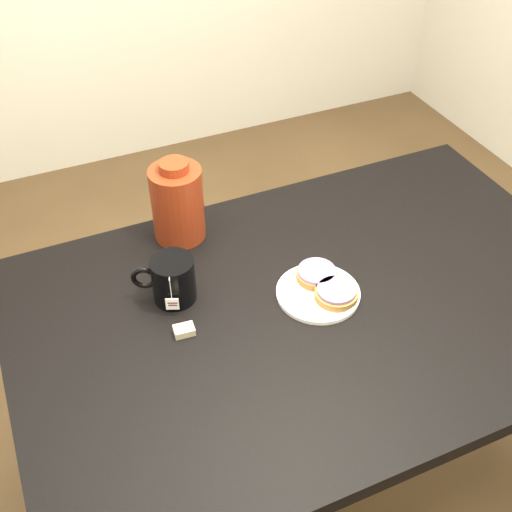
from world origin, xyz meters
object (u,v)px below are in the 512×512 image
object	(u,v)px
table	(315,325)
bagel_package	(177,203)
teabag_pouch	(184,330)
plate	(318,292)
mug	(172,279)
bagel_back	(317,274)
bagel_front	(336,293)

from	to	relation	value
table	bagel_package	distance (m)	0.46
table	teabag_pouch	world-z (taller)	teabag_pouch
plate	mug	size ratio (longest dim) A/B	1.25
bagel_package	bagel_back	bearing A→B (deg)	-51.33
bagel_front	bagel_package	size ratio (longest dim) A/B	0.59
table	plate	bearing A→B (deg)	56.62
table	mug	world-z (taller)	mug
bagel_back	teabag_pouch	world-z (taller)	bagel_back
bagel_back	mug	bearing A→B (deg)	165.23
bagel_front	bagel_package	distance (m)	0.46
bagel_front	teabag_pouch	xyz separation A→B (m)	(-0.36, 0.05, -0.01)
mug	teabag_pouch	xyz separation A→B (m)	(-0.02, -0.12, -0.05)
table	bagel_package	bearing A→B (deg)	120.45
plate	teabag_pouch	world-z (taller)	teabag_pouch
table	bagel_back	xyz separation A→B (m)	(0.03, 0.06, 0.11)
plate	mug	world-z (taller)	mug
bagel_front	mug	distance (m)	0.38
mug	bagel_package	xyz separation A→B (m)	(0.09, 0.21, 0.05)
mug	bagel_package	distance (m)	0.24
plate	bagel_front	world-z (taller)	bagel_front
bagel_back	mug	size ratio (longest dim) A/B	0.71
bagel_front	bagel_package	bearing A→B (deg)	123.80
table	teabag_pouch	size ratio (longest dim) A/B	31.11
bagel_front	bagel_back	bearing A→B (deg)	98.43
mug	bagel_package	bearing A→B (deg)	90.70
plate	bagel_back	distance (m)	0.05
bagel_front	teabag_pouch	bearing A→B (deg)	172.74
plate	teabag_pouch	distance (m)	0.33
plate	bagel_back	size ratio (longest dim) A/B	1.76
table	plate	distance (m)	0.09
bagel_package	plate	bearing A→B (deg)	-56.92
plate	bagel_package	distance (m)	0.42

